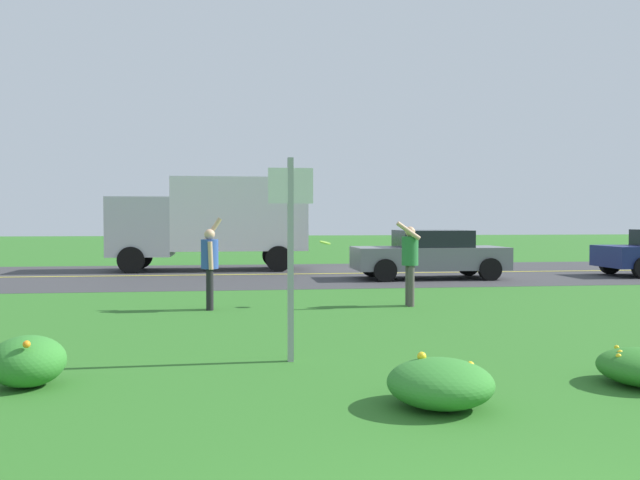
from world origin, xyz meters
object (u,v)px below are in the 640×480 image
(person_thrower_blue_shirt, at_px, (210,261))
(box_truck_silver, at_px, (213,218))
(person_catcher_green_shirt, at_px, (410,258))
(car_gray_center_left, at_px, (430,254))
(sign_post_near_path, at_px, (291,238))
(frisbee_lime, at_px, (325,243))

(person_thrower_blue_shirt, relative_size, box_truck_silver, 0.27)
(person_catcher_green_shirt, relative_size, car_gray_center_left, 0.39)
(sign_post_near_path, bearing_deg, person_thrower_blue_shirt, 102.94)
(box_truck_silver, bearing_deg, person_thrower_blue_shirt, -89.01)
(sign_post_near_path, distance_m, frisbee_lime, 5.43)
(person_catcher_green_shirt, relative_size, frisbee_lime, 7.32)
(sign_post_near_path, distance_m, box_truck_silver, 15.39)
(person_thrower_blue_shirt, bearing_deg, box_truck_silver, 90.99)
(sign_post_near_path, xyz_separation_m, frisbee_lime, (1.18, 5.29, -0.25))
(frisbee_lime, height_order, car_gray_center_left, car_gray_center_left)
(sign_post_near_path, height_order, car_gray_center_left, sign_post_near_path)
(sign_post_near_path, bearing_deg, box_truck_silver, 94.93)
(person_thrower_blue_shirt, distance_m, person_catcher_green_shirt, 4.05)
(person_thrower_blue_shirt, bearing_deg, sign_post_near_path, -77.06)
(frisbee_lime, height_order, box_truck_silver, box_truck_silver)
(person_catcher_green_shirt, bearing_deg, frisbee_lime, 171.24)
(car_gray_center_left, bearing_deg, person_catcher_green_shirt, -110.51)
(person_catcher_green_shirt, bearing_deg, person_thrower_blue_shirt, -179.39)
(person_thrower_blue_shirt, height_order, car_gray_center_left, person_thrower_blue_shirt)
(sign_post_near_path, bearing_deg, person_catcher_green_shirt, 60.01)
(person_catcher_green_shirt, xyz_separation_m, frisbee_lime, (-1.72, 0.26, 0.32))
(box_truck_silver, bearing_deg, sign_post_near_path, -85.07)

